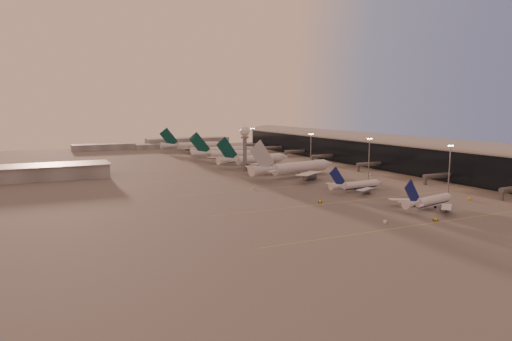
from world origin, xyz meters
name	(u,v)px	position (x,y,z in m)	size (l,w,h in m)	color
ground	(349,207)	(0.00, 0.00, 0.00)	(700.00, 700.00, 0.00)	#575454
taxiway_markings	(332,183)	(30.00, 56.00, 0.01)	(180.00, 185.25, 0.02)	gold
terminal	(377,150)	(107.88, 110.09, 10.52)	(57.00, 362.00, 23.04)	black
hangar	(36,172)	(-120.00, 140.00, 4.32)	(82.00, 27.00, 8.50)	slate
radar_tower	(245,140)	(5.00, 120.00, 20.95)	(6.40, 6.40, 31.10)	slate
mast_a	(450,167)	(58.00, 0.00, 13.74)	(3.60, 0.56, 25.00)	slate
mast_b	(369,157)	(55.00, 55.00, 13.74)	(3.60, 0.56, 25.00)	slate
mast_c	(311,149)	(50.00, 110.00, 13.74)	(3.60, 0.56, 25.00)	slate
mast_d	(253,141)	(48.00, 200.00, 13.74)	(3.60, 0.56, 25.00)	slate
distant_horizon	(164,144)	(2.62, 325.14, 3.89)	(165.00, 37.50, 9.00)	slate
narrowbody_near	(430,202)	(28.19, -17.24, 2.83)	(35.38, 27.95, 14.00)	silver
narrowbody_mid	(357,186)	(25.70, 28.01, 2.76)	(34.84, 27.73, 13.61)	silver
widebody_white	(295,170)	(21.92, 83.06, 4.17)	(67.14, 53.18, 24.02)	silver
greentail_a	(255,161)	(20.94, 138.16, 3.97)	(61.41, 49.18, 22.47)	silver
greentail_b	(229,156)	(18.59, 181.65, 3.86)	(58.08, 46.17, 21.84)	silver
greentail_c	(223,151)	(27.58, 217.94, 3.78)	(58.93, 47.63, 21.42)	silver
greentail_d	(194,147)	(16.97, 268.00, 4.15)	(64.60, 52.19, 23.47)	silver
gsv_truck_a	(386,220)	(-4.44, -27.66, 1.18)	(5.94, 4.73, 2.31)	white
gsv_tug_near	(436,220)	(14.35, -33.45, 0.48)	(2.70, 3.67, 0.94)	yellow
gsv_catering_a	(470,195)	(59.33, -11.09, 2.24)	(5.50, 2.69, 4.49)	yellow
gsv_tug_mid	(320,202)	(-6.42, 12.50, 0.50)	(3.96, 3.77, 0.98)	yellow
gsv_truck_b	(358,182)	(39.50, 44.85, 1.24)	(6.38, 3.55, 2.44)	white
gsv_truck_c	(253,187)	(-18.36, 56.85, 0.96)	(4.95, 3.37, 1.89)	white
gsv_catering_b	(370,172)	(68.49, 69.63, 1.92)	(4.72, 2.33, 3.83)	white
gsv_tug_far	(287,173)	(23.51, 95.31, 0.55)	(2.94, 4.10, 1.06)	white
gsv_tug_hangar	(275,162)	(44.34, 152.37, 0.56)	(4.17, 2.98, 1.08)	slate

